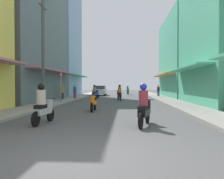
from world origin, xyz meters
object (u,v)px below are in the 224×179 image
motorbike_black (144,107)px  motorbike_silver (43,106)px  parked_car (100,90)px  pedestrian_midway (158,91)px  street_sign_no_entry (61,83)px  motorbike_blue (95,92)px  motorbike_orange (93,102)px  motorbike_maroon (119,93)px  pedestrian_far (75,92)px  motorbike_green (128,90)px  pedestrian_crossing (62,92)px  utility_pole (43,52)px

motorbike_black → motorbike_silver: bearing=177.1°
parked_car → pedestrian_midway: 8.88m
parked_car → street_sign_no_entry: street_sign_no_entry is taller
motorbike_blue → motorbike_orange: 12.17m
motorbike_maroon → pedestrian_far: 4.93m
motorbike_black → pedestrian_midway: 21.00m
motorbike_orange → pedestrian_midway: bearing=69.2°
motorbike_green → pedestrian_midway: size_ratio=1.16×
motorbike_blue → motorbike_orange: motorbike_blue is taller
pedestrian_crossing → utility_pole: (1.16, -8.28, 2.80)m
motorbike_green → utility_pole: utility_pole is taller
motorbike_black → motorbike_green: (-0.31, 28.43, 0.00)m
motorbike_blue → pedestrian_midway: bearing=27.8°
motorbike_silver → pedestrian_crossing: 14.01m
motorbike_silver → street_sign_no_entry: street_sign_no_entry is taller
motorbike_orange → street_sign_no_entry: bearing=125.5°
parked_car → motorbike_black: bearing=-79.7°
motorbike_black → pedestrian_far: 16.33m
street_sign_no_entry → pedestrian_far: bearing=92.6°
pedestrian_midway → motorbike_maroon: bearing=-125.8°
parked_car → motorbike_maroon: bearing=-73.4°
pedestrian_far → pedestrian_crossing: (-0.99, -1.31, 0.01)m
motorbike_black → motorbike_orange: size_ratio=0.97×
motorbike_black → motorbike_blue: bearing=103.9°
pedestrian_midway → pedestrian_crossing: pedestrian_crossing is taller
motorbike_maroon → pedestrian_midway: motorbike_maroon is taller
motorbike_black → motorbike_blue: 17.15m
motorbike_black → pedestrian_far: (-6.08, 15.15, 0.09)m
motorbike_maroon → pedestrian_far: pedestrian_far is taller
motorbike_blue → pedestrian_midway: size_ratio=1.12×
pedestrian_far → pedestrian_crossing: size_ratio=0.99×
motorbike_silver → motorbike_blue: bearing=90.8°
motorbike_silver → pedestrian_midway: bearing=70.0°
pedestrian_far → street_sign_no_entry: size_ratio=0.60×
pedestrian_midway → utility_pole: utility_pole is taller
motorbike_green → pedestrian_far: bearing=-113.5°
utility_pole → motorbike_silver: bearing=-69.3°
pedestrian_crossing → street_sign_no_entry: size_ratio=0.61×
motorbike_green → motorbike_orange: size_ratio=1.00×
motorbike_orange → street_sign_no_entry: street_sign_no_entry is taller
motorbike_maroon → pedestrian_midway: (4.86, 6.74, 0.07)m
motorbike_blue → street_sign_no_entry: street_sign_no_entry is taller
motorbike_maroon → parked_car: bearing=106.6°
motorbike_black → motorbike_green: size_ratio=0.97×
motorbike_black → utility_pole: utility_pole is taller
utility_pole → pedestrian_crossing: bearing=98.0°
motorbike_orange → pedestrian_midway: pedestrian_midway is taller
motorbike_silver → utility_pole: utility_pole is taller
motorbike_blue → pedestrian_midway: 8.68m
pedestrian_midway → pedestrian_far: 11.12m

